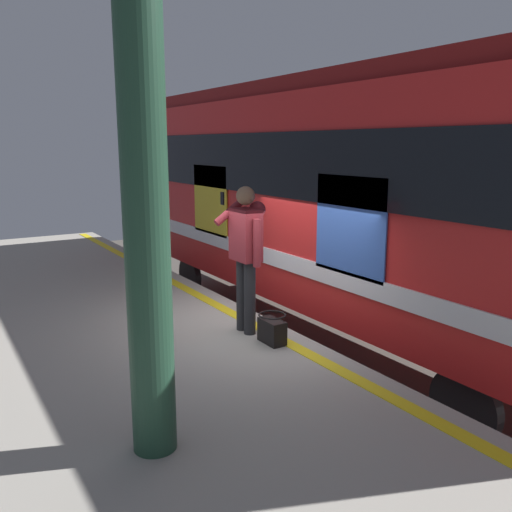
# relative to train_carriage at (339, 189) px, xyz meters

# --- Properties ---
(ground_plane) EXTENTS (25.26, 25.26, 0.00)m
(ground_plane) POSITION_rel_train_carriage_xyz_m (-1.08, 2.00, -2.56)
(ground_plane) COLOR #4C4742
(platform) EXTENTS (16.84, 4.29, 1.03)m
(platform) POSITION_rel_train_carriage_xyz_m (-1.08, 4.14, -2.04)
(platform) COLOR #9E998E
(platform) RESTS_ON ground
(safety_line) EXTENTS (16.50, 0.16, 0.01)m
(safety_line) POSITION_rel_train_carriage_xyz_m (-1.08, 2.30, -1.52)
(safety_line) COLOR yellow
(safety_line) RESTS_ON platform
(track_rail_near) EXTENTS (21.89, 0.08, 0.16)m
(track_rail_near) POSITION_rel_train_carriage_xyz_m (-1.08, 0.71, -2.48)
(track_rail_near) COLOR slate
(track_rail_near) RESTS_ON ground
(track_rail_far) EXTENTS (21.89, 0.08, 0.16)m
(track_rail_far) POSITION_rel_train_carriage_xyz_m (-1.08, -0.72, -2.48)
(track_rail_far) COLOR slate
(track_rail_far) RESTS_ON ground
(train_carriage) EXTENTS (10.39, 2.76, 4.05)m
(train_carriage) POSITION_rel_train_carriage_xyz_m (0.00, 0.00, 0.00)
(train_carriage) COLOR red
(train_carriage) RESTS_ON ground
(passenger) EXTENTS (0.57, 0.55, 1.76)m
(passenger) POSITION_rel_train_carriage_xyz_m (-1.28, 2.49, -0.49)
(passenger) COLOR #262628
(passenger) RESTS_ON platform
(handbag) EXTENTS (0.35, 0.32, 0.35)m
(handbag) POSITION_rel_train_carriage_xyz_m (-1.76, 2.45, -1.37)
(handbag) COLOR black
(handbag) RESTS_ON platform
(station_column) EXTENTS (0.32, 0.32, 3.86)m
(station_column) POSITION_rel_train_carriage_xyz_m (-3.12, 4.40, 0.40)
(station_column) COLOR #1E3F2D
(station_column) RESTS_ON platform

